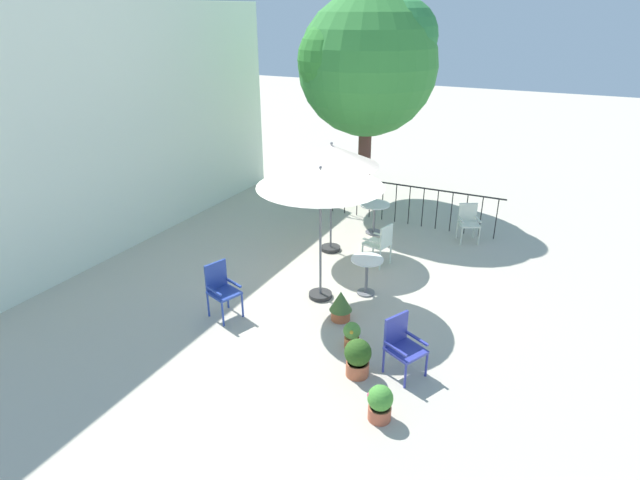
% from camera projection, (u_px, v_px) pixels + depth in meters
% --- Properties ---
extents(ground_plane, '(60.00, 60.00, 0.00)m').
position_uv_depth(ground_plane, '(327.00, 281.00, 10.50)').
color(ground_plane, beige).
extents(villa_facade, '(10.39, 0.30, 5.20)m').
position_uv_depth(villa_facade, '(127.00, 129.00, 11.42)').
color(villa_facade, white).
rests_on(villa_facade, ground).
extents(terrace_railing, '(0.03, 5.63, 1.01)m').
position_uv_depth(terrace_railing, '(389.00, 196.00, 13.24)').
color(terrace_railing, black).
rests_on(terrace_railing, ground).
extents(shade_tree, '(3.73, 3.55, 5.47)m').
position_uv_depth(shade_tree, '(367.00, 64.00, 13.35)').
color(shade_tree, brown).
rests_on(shade_tree, ground).
extents(patio_umbrella_0, '(2.03, 2.03, 2.47)m').
position_uv_depth(patio_umbrella_0, '(331.00, 156.00, 10.99)').
color(patio_umbrella_0, '#2D2D2D').
rests_on(patio_umbrella_0, ground).
extents(patio_umbrella_1, '(2.24, 2.24, 2.56)m').
position_uv_depth(patio_umbrella_1, '(320.00, 179.00, 8.99)').
color(patio_umbrella_1, '#2D2D2D').
rests_on(patio_umbrella_1, ground).
extents(cafe_table_0, '(0.72, 0.72, 0.75)m').
position_uv_depth(cafe_table_0, '(374.00, 213.00, 12.56)').
color(cafe_table_0, white).
rests_on(cafe_table_0, ground).
extents(cafe_table_1, '(0.62, 0.62, 0.73)m').
position_uv_depth(cafe_table_1, '(367.00, 270.00, 9.85)').
color(cafe_table_1, white).
rests_on(cafe_table_1, ground).
extents(patio_chair_0, '(0.58, 0.60, 0.99)m').
position_uv_depth(patio_chair_0, '(221.00, 287.00, 9.12)').
color(patio_chair_0, '#2A44A1').
rests_on(patio_chair_0, ground).
extents(patio_chair_1, '(0.58, 0.59, 0.88)m').
position_uv_depth(patio_chair_1, '(468.00, 220.00, 12.16)').
color(patio_chair_1, silver).
rests_on(patio_chair_1, ground).
extents(patio_chair_2, '(0.64, 0.65, 0.92)m').
position_uv_depth(patio_chair_2, '(402.00, 342.00, 7.68)').
color(patio_chair_2, '#373FA2').
rests_on(patio_chair_2, ground).
extents(patio_chair_3, '(0.54, 0.58, 0.93)m').
position_uv_depth(patio_chair_3, '(380.00, 242.00, 10.95)').
color(patio_chair_3, white).
rests_on(patio_chair_3, ground).
extents(potted_plant_0, '(0.28, 0.28, 0.44)m').
position_uv_depth(potted_plant_0, '(352.00, 334.00, 8.36)').
color(potted_plant_0, '#C56A38').
rests_on(potted_plant_0, ground).
extents(potted_plant_1, '(0.40, 0.40, 0.60)m').
position_uv_depth(potted_plant_1, '(358.00, 357.00, 7.68)').
color(potted_plant_1, '#B95F40').
rests_on(potted_plant_1, ground).
extents(potted_plant_2, '(0.40, 0.40, 0.56)m').
position_uv_depth(potted_plant_2, '(341.00, 305.00, 9.08)').
color(potted_plant_2, '#BE5E37').
rests_on(potted_plant_2, ground).
extents(potted_plant_3, '(0.34, 0.34, 0.52)m').
position_uv_depth(potted_plant_3, '(380.00, 403.00, 6.86)').
color(potted_plant_3, '#B85B40').
rests_on(potted_plant_3, ground).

